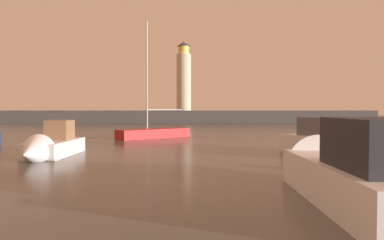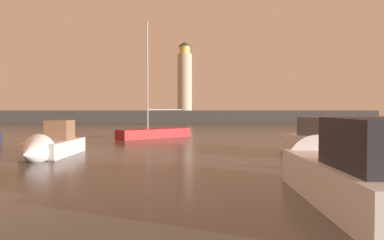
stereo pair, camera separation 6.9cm
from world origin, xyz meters
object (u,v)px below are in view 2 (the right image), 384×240
object	(u,v)px
lighthouse	(185,78)
motorboat_1	(341,170)
motorboat_2	(351,144)
sailboat_moored	(154,133)
motorboat_4	(49,147)

from	to	relation	value
lighthouse	motorboat_1	distance (m)	58.54
motorboat_2	sailboat_moored	xyz separation A→B (m)	(-11.75, 13.15, -0.21)
motorboat_1	sailboat_moored	xyz separation A→B (m)	(-7.47, 21.96, -0.33)
motorboat_2	lighthouse	bearing A→B (deg)	100.72
sailboat_moored	motorboat_4	bearing A→B (deg)	-109.13
motorboat_1	motorboat_4	size ratio (longest dim) A/B	1.39
motorboat_1	motorboat_2	bearing A→B (deg)	64.10
motorboat_2	motorboat_4	world-z (taller)	motorboat_2
lighthouse	motorboat_1	size ratio (longest dim) A/B	1.52
lighthouse	motorboat_2	distance (m)	50.48
motorboat_1	motorboat_2	size ratio (longest dim) A/B	1.10
motorboat_1	motorboat_4	distance (m)	14.98
lighthouse	motorboat_4	world-z (taller)	lighthouse
motorboat_2	sailboat_moored	distance (m)	17.64
motorboat_2	sailboat_moored	world-z (taller)	sailboat_moored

